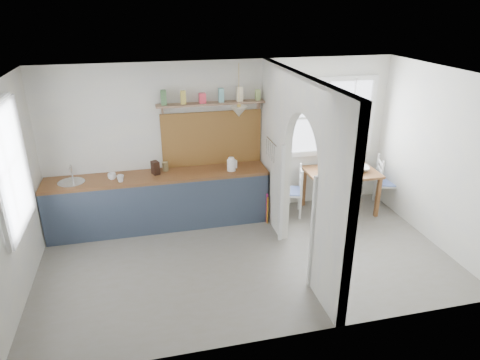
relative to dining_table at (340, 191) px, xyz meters
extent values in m
cube|color=slate|center=(-1.95, -1.12, -0.38)|extent=(5.80, 3.20, 0.01)
cube|color=beige|center=(-1.95, -1.12, 2.22)|extent=(5.80, 3.20, 0.01)
cube|color=beige|center=(-1.95, 0.48, 0.92)|extent=(5.80, 0.01, 2.60)
cube|color=beige|center=(-1.95, -2.72, 0.92)|extent=(5.80, 0.01, 2.60)
cube|color=beige|center=(-4.85, -1.12, 0.92)|extent=(0.01, 3.20, 2.60)
cube|color=beige|center=(0.95, -1.12, 0.92)|extent=(0.01, 3.20, 2.60)
cube|color=beige|center=(-1.25, -2.32, 0.92)|extent=(0.12, 0.80, 2.60)
cube|color=beige|center=(-1.25, -0.12, 0.92)|extent=(0.12, 1.20, 2.60)
cube|color=beige|center=(-1.25, -1.32, 1.70)|extent=(0.12, 1.20, 1.05)
cube|color=brown|center=(-3.08, 0.18, 0.50)|extent=(3.50, 0.60, 0.05)
cube|color=#404B62|center=(-3.08, -0.10, 0.05)|extent=(3.50, 0.03, 0.85)
cube|color=black|center=(-3.08, 0.23, 0.05)|extent=(3.46, 0.45, 0.85)
cylinder|color=silver|center=(-4.38, 0.18, 0.51)|extent=(0.40, 0.40, 0.02)
cube|color=brown|center=(-2.16, 0.46, 0.97)|extent=(1.65, 0.03, 0.90)
cube|color=#947157|center=(-2.16, 0.37, 1.57)|extent=(1.75, 0.20, 0.03)
cube|color=#366132|center=(-2.90, 0.37, 1.68)|extent=(0.09, 0.09, 0.18)
cube|color=gold|center=(-2.61, 0.37, 1.68)|extent=(0.09, 0.09, 0.18)
cube|color=red|center=(-2.31, 0.37, 1.68)|extent=(0.09, 0.09, 0.18)
cube|color=#65A9A7|center=(-2.01, 0.37, 1.68)|extent=(0.09, 0.09, 0.18)
cube|color=beige|center=(-1.71, 0.37, 1.68)|extent=(0.09, 0.09, 0.18)
cube|color=#8FAA57|center=(-1.41, 0.37, 1.68)|extent=(0.09, 0.09, 0.18)
cone|color=beige|center=(-1.80, 0.03, 1.50)|extent=(0.26, 0.26, 0.16)
cylinder|color=silver|center=(-1.34, -0.22, 1.07)|extent=(0.02, 0.50, 0.02)
imported|color=silver|center=(-3.65, 0.03, 0.58)|extent=(0.14, 0.14, 0.10)
imported|color=white|center=(-3.78, 0.16, 0.58)|extent=(0.15, 0.15, 0.10)
cube|color=black|center=(-3.11, 0.22, 0.63)|extent=(0.14, 0.16, 0.21)
cylinder|color=olive|center=(-2.95, 0.33, 0.60)|extent=(0.12, 0.12, 0.15)
cube|color=#AB1B5F|center=(-1.37, -0.15, -0.10)|extent=(0.02, 0.03, 0.52)
cube|color=orange|center=(-1.37, -0.19, -0.13)|extent=(0.02, 0.03, 0.47)
imported|color=silver|center=(0.31, -0.04, 0.41)|extent=(0.39, 0.39, 0.08)
imported|color=#568A5F|center=(-0.09, -0.14, 0.41)|extent=(0.11, 0.11, 0.08)
cylinder|color=#382D2C|center=(-0.32, -0.02, 0.38)|extent=(0.19, 0.19, 0.01)
imported|color=#533961|center=(0.12, 0.26, 0.46)|extent=(0.21, 0.21, 0.17)
camera|label=1|loc=(-3.26, -6.21, 3.08)|focal=32.00mm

